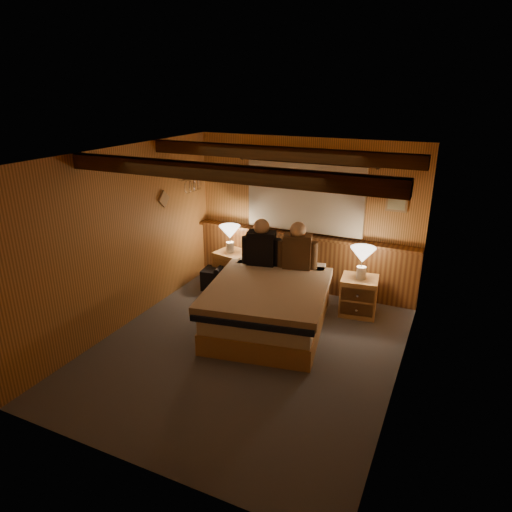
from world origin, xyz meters
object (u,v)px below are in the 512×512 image
Objects in this scene: bed at (269,305)px; duffel_bag at (220,279)px; nightstand_left at (233,268)px; lamp_left at (230,234)px; person_right at (297,249)px; lamp_right at (363,257)px; person_left at (261,246)px; nightstand_right at (358,296)px.

bed is 3.58× the size of duffel_bag.
nightstand_left reaches higher than duffel_bag.
lamp_left is 0.74× the size of duffel_bag.
nightstand_left is 1.37× the size of lamp_left.
person_right is at bearing 68.83° from bed.
person_left is (-1.40, -0.32, 0.06)m from lamp_right.
bed is at bearing -42.55° from lamp_left.
lamp_left is at bearing -148.35° from nightstand_left.
person_left is at bearing -22.65° from duffel_bag.
lamp_left reaches higher than duffel_bag.
person_right is at bearing -16.20° from lamp_left.
nightstand_left is 0.30m from duffel_bag.
nightstand_left is (-1.10, 1.07, -0.05)m from bed.
nightstand_right is at bearing 7.24° from nightstand_left.
nightstand_right is at bearing 168.18° from lamp_right.
person_left is (0.72, -0.48, 0.65)m from nightstand_left.
person_right reaches higher than lamp_left.
person_right is (0.13, 0.68, 0.59)m from bed.
person_left is at bearing 113.09° from bed.
lamp_left reaches higher than nightstand_right.
person_left is 1.15m from duffel_bag.
lamp_right is 0.65× the size of person_left.
person_left is at bearing -31.22° from lamp_left.
duffel_bag is (-2.21, -0.10, -0.10)m from nightstand_right.
bed is 1.47m from duffel_bag.
nightstand_right reaches higher than duffel_bag.
person_right reaches higher than nightstand_left.
duffel_bag is at bearing -105.24° from lamp_left.
person_right reaches higher than lamp_right.
person_left reaches higher than person_right.
lamp_left is 0.96× the size of lamp_right.
lamp_left is at bearing 127.45° from bed.
nightstand_left is at bearing 135.06° from person_left.
person_right is 1.55m from duffel_bag.
person_left is (-1.38, -0.32, 0.66)m from nightstand_right.
lamp_right is at bearing -3.79° from lamp_left.
bed reaches higher than nightstand_right.
nightstand_left is 0.85× the size of person_left.
person_left reaches higher than bed.
lamp_left is 1.33m from person_right.
lamp_right is 1.43m from person_left.
lamp_right is 0.66× the size of person_right.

